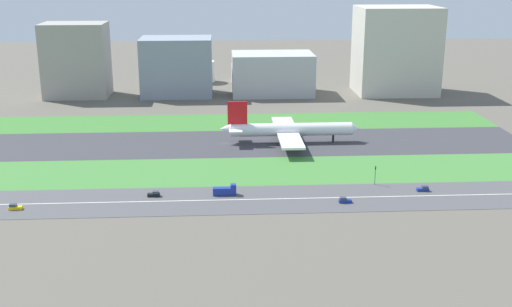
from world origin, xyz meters
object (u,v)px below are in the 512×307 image
at_px(car_1, 154,194).
at_px(cargo_warehouse, 396,50).
at_px(car_2, 15,207).
at_px(traffic_light, 375,174).
at_px(car_4, 345,200).
at_px(office_tower, 272,74).
at_px(truck_0, 225,191).
at_px(terminal_building, 76,60).
at_px(fuel_tank_west, 202,72).
at_px(airliner, 288,130).
at_px(fuel_tank_centre, 243,73).
at_px(hangar_building, 177,67).
at_px(car_3, 423,189).

distance_m(car_1, cargo_warehouse, 228.41).
distance_m(car_1, car_2, 47.17).
relative_size(car_2, traffic_light, 0.61).
relative_size(car_4, office_tower, 0.09).
relative_size(car_2, truck_0, 0.52).
bearing_deg(terminal_building, car_4, -55.69).
xyz_separation_m(car_1, office_tower, (57.38, 182.00, 12.00)).
bearing_deg(office_tower, terminal_building, 180.00).
height_order(traffic_light, fuel_tank_west, fuel_tank_west).
bearing_deg(truck_0, car_2, -172.05).
xyz_separation_m(terminal_building, office_tower, (121.38, 0.00, -9.63)).
xyz_separation_m(truck_0, cargo_warehouse, (110.03, 182.00, 25.38)).
bearing_deg(terminal_building, car_1, -70.62).
relative_size(airliner, traffic_light, 9.03).
bearing_deg(fuel_tank_centre, terminal_building, -156.73).
bearing_deg(fuel_tank_west, car_1, -92.92).
xyz_separation_m(airliner, fuel_tank_west, (-43.68, 159.00, 1.02)).
distance_m(truck_0, fuel_tank_west, 227.49).
relative_size(traffic_light, cargo_warehouse, 0.13).
bearing_deg(truck_0, car_1, 180.00).
distance_m(office_tower, cargo_warehouse, 79.41).
height_order(car_1, truck_0, truck_0).
relative_size(car_2, fuel_tank_centre, 0.26).
relative_size(car_4, hangar_building, 0.10).
relative_size(car_1, fuel_tank_west, 0.24).
relative_size(car_4, traffic_light, 0.61).
bearing_deg(car_4, hangar_building, -70.11).
xyz_separation_m(car_4, truck_0, (-41.51, 10.00, 0.75)).
height_order(car_2, fuel_tank_west, fuel_tank_west).
xyz_separation_m(hangar_building, fuel_tank_west, (14.06, 45.00, -10.68)).
xyz_separation_m(airliner, car_4, (11.72, -78.00, -5.31)).
distance_m(car_2, traffic_light, 129.37).
bearing_deg(car_4, car_3, -162.19).
relative_size(truck_0, fuel_tank_west, 0.47).
bearing_deg(fuel_tank_centre, fuel_tank_west, 180.00).
relative_size(car_2, office_tower, 0.09).
relative_size(car_4, fuel_tank_centre, 0.26).
distance_m(traffic_light, terminal_building, 227.87).
bearing_deg(office_tower, fuel_tank_west, 135.50).
relative_size(traffic_light, office_tower, 0.14).
bearing_deg(airliner, fuel_tank_west, 105.36).
distance_m(traffic_light, fuel_tank_west, 230.06).
height_order(office_tower, fuel_tank_centre, office_tower).
relative_size(fuel_tank_west, fuel_tank_centre, 1.08).
relative_size(car_1, fuel_tank_centre, 0.26).
xyz_separation_m(cargo_warehouse, fuel_tank_centre, (-94.90, 45.00, -20.85)).
relative_size(car_3, fuel_tank_centre, 0.26).
relative_size(car_1, office_tower, 0.09).
relative_size(car_4, cargo_warehouse, 0.08).
xyz_separation_m(airliner, cargo_warehouse, (80.25, 114.00, 20.82)).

